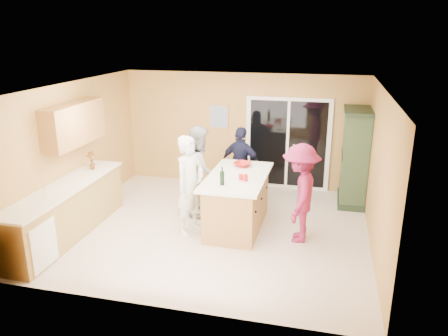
% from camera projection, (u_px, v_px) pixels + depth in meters
% --- Properties ---
extents(floor, '(5.50, 5.50, 0.00)m').
position_uv_depth(floor, '(215.00, 228.00, 8.08)').
color(floor, beige).
rests_on(floor, ground).
extents(ceiling, '(5.50, 5.00, 0.10)m').
position_uv_depth(ceiling, '(214.00, 87.00, 7.29)').
color(ceiling, silver).
rests_on(ceiling, wall_back).
extents(wall_back, '(5.50, 0.10, 2.60)m').
position_uv_depth(wall_back, '(242.00, 130.00, 10.00)').
color(wall_back, '#EAB260').
rests_on(wall_back, ground).
extents(wall_front, '(5.50, 0.10, 2.60)m').
position_uv_depth(wall_front, '(163.00, 218.00, 5.37)').
color(wall_front, '#EAB260').
rests_on(wall_front, ground).
extents(wall_left, '(0.10, 5.00, 2.60)m').
position_uv_depth(wall_left, '(75.00, 151.00, 8.30)').
color(wall_left, '#EAB260').
rests_on(wall_left, ground).
extents(wall_right, '(0.10, 5.00, 2.60)m').
position_uv_depth(wall_right, '(378.00, 172.00, 7.07)').
color(wall_right, '#EAB260').
rests_on(wall_right, ground).
extents(left_cabinet_run, '(0.65, 3.05, 1.24)m').
position_uv_depth(left_cabinet_run, '(62.00, 215.00, 7.51)').
color(left_cabinet_run, '#A58540').
rests_on(left_cabinet_run, floor).
extents(upper_cabinets, '(0.35, 1.60, 0.75)m').
position_uv_depth(upper_cabinets, '(74.00, 124.00, 7.90)').
color(upper_cabinets, '#A58540').
rests_on(upper_cabinets, wall_left).
extents(sliding_door, '(1.90, 0.07, 2.10)m').
position_uv_depth(sliding_door, '(287.00, 144.00, 9.81)').
color(sliding_door, white).
rests_on(sliding_door, floor).
extents(framed_picture, '(0.46, 0.04, 0.56)m').
position_uv_depth(framed_picture, '(219.00, 116.00, 10.01)').
color(framed_picture, tan).
rests_on(framed_picture, wall_back).
extents(kitchen_island, '(1.06, 1.93, 1.01)m').
position_uv_depth(kitchen_island, '(237.00, 203.00, 7.99)').
color(kitchen_island, '#A58540').
rests_on(kitchen_island, floor).
extents(green_hutch, '(0.57, 1.09, 2.00)m').
position_uv_depth(green_hutch, '(355.00, 158.00, 8.99)').
color(green_hutch, '#1F3222').
rests_on(green_hutch, floor).
extents(woman_white, '(0.64, 0.77, 1.79)m').
position_uv_depth(woman_white, '(190.00, 185.00, 7.67)').
color(woman_white, silver).
rests_on(woman_white, floor).
extents(woman_grey, '(0.85, 0.99, 1.76)m').
position_uv_depth(woman_grey, '(200.00, 170.00, 8.55)').
color(woman_grey, '#AFAFB2').
rests_on(woman_grey, floor).
extents(woman_navy, '(1.01, 0.63, 1.60)m').
position_uv_depth(woman_navy, '(241.00, 165.00, 9.14)').
color(woman_navy, '#171833').
rests_on(woman_navy, floor).
extents(woman_magenta, '(0.67, 1.13, 1.72)m').
position_uv_depth(woman_magenta, '(300.00, 193.00, 7.40)').
color(woman_magenta, maroon).
rests_on(woman_magenta, floor).
extents(serving_bowl, '(0.40, 0.40, 0.08)m').
position_uv_depth(serving_bowl, '(243.00, 164.00, 8.35)').
color(serving_bowl, '#B31813').
rests_on(serving_bowl, kitchen_island).
extents(tulip_vase, '(0.24, 0.20, 0.38)m').
position_uv_depth(tulip_vase, '(92.00, 160.00, 8.34)').
color(tulip_vase, red).
rests_on(tulip_vase, left_cabinet_run).
extents(tumbler_near, '(0.08, 0.08, 0.10)m').
position_uv_depth(tumbler_near, '(241.00, 177.00, 7.59)').
color(tumbler_near, '#B31813').
rests_on(tumbler_near, kitchen_island).
extents(tumbler_far, '(0.09, 0.09, 0.11)m').
position_uv_depth(tumbler_far, '(246.00, 178.00, 7.54)').
color(tumbler_far, '#B31813').
rests_on(tumbler_far, kitchen_island).
extents(wine_bottle, '(0.07, 0.07, 0.32)m').
position_uv_depth(wine_bottle, '(222.00, 178.00, 7.32)').
color(wine_bottle, black).
rests_on(wine_bottle, kitchen_island).
extents(white_plate, '(0.24, 0.24, 0.01)m').
position_uv_depth(white_plate, '(259.00, 166.00, 8.33)').
color(white_plate, silver).
rests_on(white_plate, kitchen_island).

